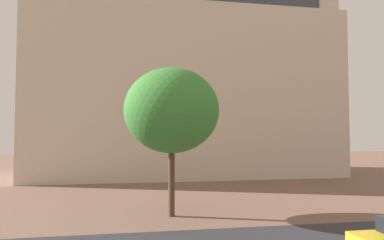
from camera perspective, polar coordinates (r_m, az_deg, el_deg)
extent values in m
cube|color=beige|center=(33.99, -1.11, 3.83)|extent=(27.91, 11.89, 15.17)
cube|color=#38424C|center=(36.04, -1.10, 17.85)|extent=(25.67, 10.94, 2.40)
cube|color=beige|center=(35.76, -4.75, 17.84)|extent=(4.83, 4.83, 32.52)
cylinder|color=beige|center=(30.32, -23.89, 7.74)|extent=(2.80, 2.80, 18.22)
cylinder|color=beige|center=(34.22, 21.31, 5.89)|extent=(2.80, 2.80, 17.45)
cylinder|color=#4C3823|center=(16.22, -3.46, -10.39)|extent=(0.30, 0.30, 3.17)
ellipsoid|color=#387F33|center=(16.11, -3.43, 1.62)|extent=(4.50, 4.50, 4.05)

